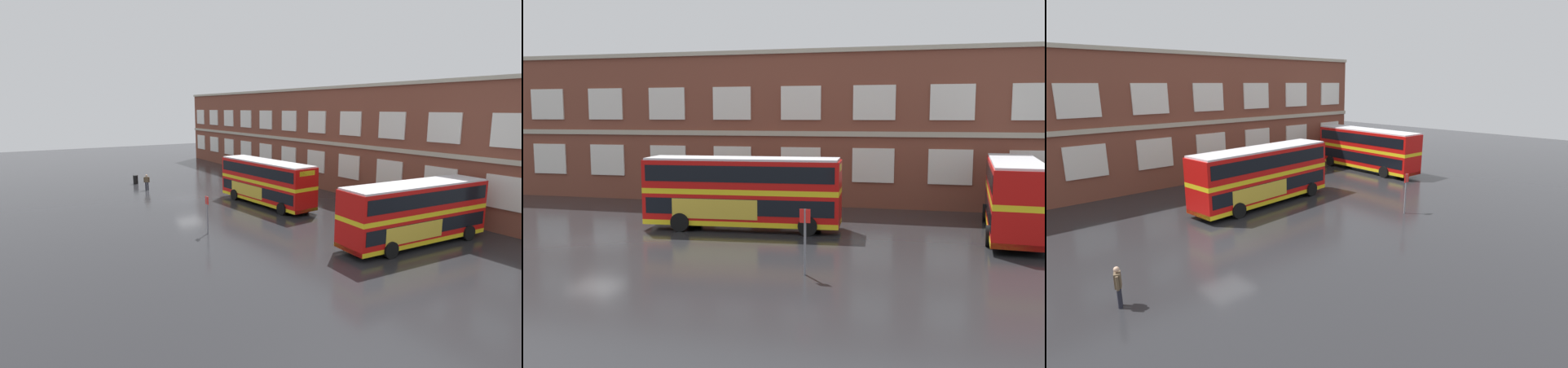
{
  "view_description": "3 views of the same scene",
  "coord_description": "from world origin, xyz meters",
  "views": [
    {
      "loc": [
        37.7,
        -15.38,
        8.82
      ],
      "look_at": [
        10.65,
        1.69,
        2.9
      ],
      "focal_mm": 28.45,
      "sensor_mm": 36.0,
      "label": 1
    },
    {
      "loc": [
        16.46,
        -25.61,
        6.42
      ],
      "look_at": [
        9.44,
        2.39,
        2.96
      ],
      "focal_mm": 39.45,
      "sensor_mm": 36.0,
      "label": 2
    },
    {
      "loc": [
        -10.9,
        -17.62,
        8.52
      ],
      "look_at": [
        7.39,
        1.34,
        1.92
      ],
      "focal_mm": 28.01,
      "sensor_mm": 36.0,
      "label": 3
    }
  ],
  "objects": [
    {
      "name": "double_decker_near",
      "position": [
        6.41,
        4.91,
        2.15
      ],
      "size": [
        11.17,
        3.52,
        4.07
      ],
      "color": "red",
      "rests_on": "ground"
    },
    {
      "name": "brick_terminal_building",
      "position": [
        -2.46,
        17.98,
        5.37
      ],
      "size": [
        56.19,
        8.19,
        11.03
      ],
      "color": "brown",
      "rests_on": "ground"
    },
    {
      "name": "bus_stand_flag",
      "position": [
        11.78,
        -3.48,
        1.64
      ],
      "size": [
        0.44,
        0.1,
        2.7
      ],
      "color": "slate",
      "rests_on": "ground"
    },
    {
      "name": "ground_plane",
      "position": [
        0.0,
        2.0,
        0.0
      ],
      "size": [
        120.0,
        120.0,
        0.0
      ],
      "primitive_type": "plane",
      "color": "#232326"
    },
    {
      "name": "double_decker_middle",
      "position": [
        21.03,
        6.96,
        2.15
      ],
      "size": [
        3.41,
        11.15,
        4.07
      ],
      "color": "red",
      "rests_on": "ground"
    }
  ]
}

